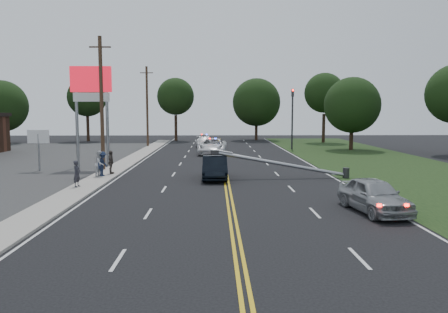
{
  "coord_description": "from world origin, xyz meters",
  "views": [
    {
      "loc": [
        -0.74,
        -20.95,
        4.53
      ],
      "look_at": [
        -0.18,
        5.96,
        1.7
      ],
      "focal_mm": 35.0,
      "sensor_mm": 36.0,
      "label": 1
    }
  ],
  "objects_px": {
    "bystander_a": "(77,174)",
    "bystander_d": "(111,162)",
    "emergency_b": "(204,142)",
    "traffic_signal": "(292,114)",
    "bystander_c": "(102,164)",
    "pylon_sign": "(91,92)",
    "bystander_b": "(100,163)",
    "crashed_sedan": "(215,168)",
    "waiting_sedan": "(374,195)",
    "utility_pole_mid": "(102,103)",
    "utility_pole_far": "(147,106)",
    "small_sign": "(38,140)",
    "fallen_streetlight": "(288,165)",
    "emergency_a": "(213,146)"
  },
  "relations": [
    {
      "from": "crashed_sedan",
      "to": "bystander_d",
      "type": "relative_size",
      "value": 2.83
    },
    {
      "from": "bystander_d",
      "to": "bystander_c",
      "type": "bearing_deg",
      "value": 163.69
    },
    {
      "from": "bystander_d",
      "to": "emergency_b",
      "type": "bearing_deg",
      "value": -14.96
    },
    {
      "from": "bystander_a",
      "to": "bystander_d",
      "type": "bearing_deg",
      "value": 6.5
    },
    {
      "from": "traffic_signal",
      "to": "bystander_d",
      "type": "bearing_deg",
      "value": -128.71
    },
    {
      "from": "emergency_a",
      "to": "utility_pole_mid",
      "type": "bearing_deg",
      "value": -118.74
    },
    {
      "from": "small_sign",
      "to": "bystander_c",
      "type": "relative_size",
      "value": 1.85
    },
    {
      "from": "utility_pole_far",
      "to": "emergency_a",
      "type": "height_order",
      "value": "utility_pole_far"
    },
    {
      "from": "traffic_signal",
      "to": "bystander_c",
      "type": "distance_m",
      "value": 27.39
    },
    {
      "from": "pylon_sign",
      "to": "bystander_c",
      "type": "bearing_deg",
      "value": -68.78
    },
    {
      "from": "pylon_sign",
      "to": "utility_pole_far",
      "type": "bearing_deg",
      "value": 86.28
    },
    {
      "from": "emergency_a",
      "to": "emergency_b",
      "type": "relative_size",
      "value": 1.25
    },
    {
      "from": "fallen_streetlight",
      "to": "crashed_sedan",
      "type": "height_order",
      "value": "fallen_streetlight"
    },
    {
      "from": "bystander_b",
      "to": "bystander_c",
      "type": "height_order",
      "value": "bystander_b"
    },
    {
      "from": "utility_pole_mid",
      "to": "emergency_a",
      "type": "xyz_separation_m",
      "value": [
        8.21,
        12.56,
        -4.26
      ]
    },
    {
      "from": "crashed_sedan",
      "to": "traffic_signal",
      "type": "bearing_deg",
      "value": 67.41
    },
    {
      "from": "small_sign",
      "to": "crashed_sedan",
      "type": "height_order",
      "value": "small_sign"
    },
    {
      "from": "waiting_sedan",
      "to": "bystander_b",
      "type": "bearing_deg",
      "value": 137.24
    },
    {
      "from": "emergency_b",
      "to": "bystander_a",
      "type": "xyz_separation_m",
      "value": [
        -6.72,
        -28.28,
        0.2
      ]
    },
    {
      "from": "small_sign",
      "to": "waiting_sedan",
      "type": "xyz_separation_m",
      "value": [
        20.36,
        -13.91,
        -1.56
      ]
    },
    {
      "from": "pylon_sign",
      "to": "crashed_sedan",
      "type": "bearing_deg",
      "value": -32.4
    },
    {
      "from": "traffic_signal",
      "to": "fallen_streetlight",
      "type": "relative_size",
      "value": 0.75
    },
    {
      "from": "fallen_streetlight",
      "to": "emergency_a",
      "type": "distance_m",
      "value": 17.35
    },
    {
      "from": "crashed_sedan",
      "to": "bystander_a",
      "type": "distance_m",
      "value": 8.75
    },
    {
      "from": "waiting_sedan",
      "to": "emergency_b",
      "type": "distance_m",
      "value": 35.53
    },
    {
      "from": "bystander_c",
      "to": "bystander_d",
      "type": "height_order",
      "value": "bystander_c"
    },
    {
      "from": "fallen_streetlight",
      "to": "crashed_sedan",
      "type": "distance_m",
      "value": 4.95
    },
    {
      "from": "fallen_streetlight",
      "to": "bystander_a",
      "type": "distance_m",
      "value": 13.47
    },
    {
      "from": "utility_pole_far",
      "to": "pylon_sign",
      "type": "bearing_deg",
      "value": -93.72
    },
    {
      "from": "utility_pole_far",
      "to": "bystander_c",
      "type": "height_order",
      "value": "utility_pole_far"
    },
    {
      "from": "bystander_c",
      "to": "utility_pole_mid",
      "type": "bearing_deg",
      "value": 28.84
    },
    {
      "from": "small_sign",
      "to": "bystander_a",
      "type": "relative_size",
      "value": 2.02
    },
    {
      "from": "emergency_b",
      "to": "bystander_d",
      "type": "relative_size",
      "value": 2.92
    },
    {
      "from": "pylon_sign",
      "to": "bystander_b",
      "type": "relative_size",
      "value": 4.62
    },
    {
      "from": "fallen_streetlight",
      "to": "emergency_b",
      "type": "bearing_deg",
      "value": 104.23
    },
    {
      "from": "waiting_sedan",
      "to": "utility_pole_mid",
      "type": "bearing_deg",
      "value": 130.23
    },
    {
      "from": "fallen_streetlight",
      "to": "bystander_c",
      "type": "bearing_deg",
      "value": 177.72
    },
    {
      "from": "pylon_sign",
      "to": "utility_pole_mid",
      "type": "distance_m",
      "value": 2.55
    },
    {
      "from": "bystander_c",
      "to": "waiting_sedan",
      "type": "bearing_deg",
      "value": -109.86
    },
    {
      "from": "small_sign",
      "to": "bystander_d",
      "type": "xyz_separation_m",
      "value": [
        5.95,
        -2.4,
        -1.4
      ]
    },
    {
      "from": "waiting_sedan",
      "to": "bystander_a",
      "type": "distance_m",
      "value": 16.37
    },
    {
      "from": "crashed_sedan",
      "to": "bystander_a",
      "type": "height_order",
      "value": "bystander_a"
    },
    {
      "from": "small_sign",
      "to": "fallen_streetlight",
      "type": "bearing_deg",
      "value": -12.4
    },
    {
      "from": "pylon_sign",
      "to": "emergency_b",
      "type": "height_order",
      "value": "pylon_sign"
    },
    {
      "from": "traffic_signal",
      "to": "crashed_sedan",
      "type": "height_order",
      "value": "traffic_signal"
    },
    {
      "from": "bystander_a",
      "to": "bystander_b",
      "type": "height_order",
      "value": "bystander_b"
    },
    {
      "from": "bystander_b",
      "to": "utility_pole_mid",
      "type": "bearing_deg",
      "value": 24.26
    },
    {
      "from": "pylon_sign",
      "to": "utility_pole_mid",
      "type": "xyz_separation_m",
      "value": [
        1.3,
        -2.0,
        -0.91
      ]
    },
    {
      "from": "bystander_c",
      "to": "emergency_a",
      "type": "bearing_deg",
      "value": -9.26
    },
    {
      "from": "bystander_b",
      "to": "crashed_sedan",
      "type": "bearing_deg",
      "value": -81.18
    }
  ]
}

